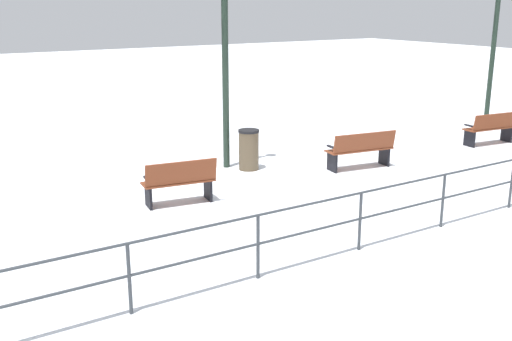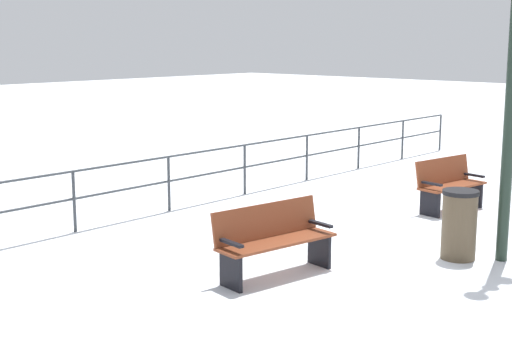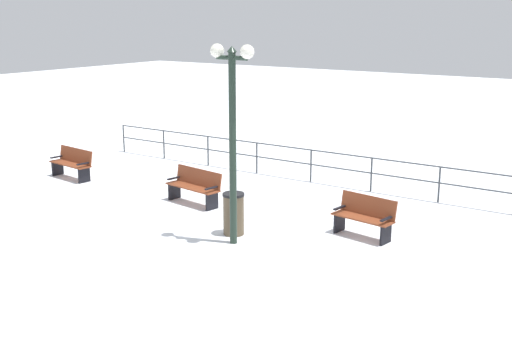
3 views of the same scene
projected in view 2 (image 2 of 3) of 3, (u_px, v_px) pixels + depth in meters
The scene contains 5 objects.
ground_plane at pixel (377, 238), 11.10m from camera, with size 80.00×80.00×0.00m, color white.
bench_second at pixel (273, 239), 9.27m from camera, with size 0.76×1.74×0.92m.
bench_third at pixel (449, 184), 12.84m from camera, with size 0.71×1.49×0.93m.
waterfront_railing at pixel (209, 167), 13.47m from camera, with size 0.05×17.65×1.00m.
trash_bin at pixel (459, 224), 9.99m from camera, with size 0.50×0.50×0.97m.
Camera 2 is at (5.92, -9.15, 3.01)m, focal length 50.63 mm.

